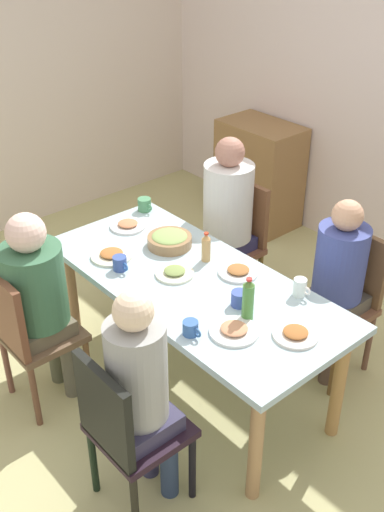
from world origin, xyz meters
TOP-DOWN VIEW (x-y plane):
  - ground_plane at (0.00, 0.00)m, footprint 6.05×6.05m
  - dining_table at (0.00, 0.00)m, footprint 1.84×0.82m
  - chair_0 at (0.46, 0.79)m, footprint 0.40×0.40m
  - person_0 at (0.46, 0.70)m, footprint 0.30×0.30m
  - chair_1 at (0.46, -0.79)m, footprint 0.40×0.40m
  - person_1 at (0.46, -0.70)m, footprint 0.30×0.30m
  - chair_2 at (-0.46, 0.79)m, footprint 0.40×0.40m
  - person_2 at (-0.46, 0.70)m, footprint 0.33×0.33m
  - chair_3 at (-0.46, -0.79)m, footprint 0.40×0.40m
  - person_3 at (-0.46, -0.70)m, footprint 0.34×0.34m
  - plate_0 at (0.12, 0.23)m, footprint 0.22×0.22m
  - plate_1 at (0.70, 0.05)m, footprint 0.22×0.22m
  - plate_2 at (-0.49, -0.20)m, footprint 0.24×0.24m
  - plate_3 at (-0.10, -0.04)m, footprint 0.22×0.22m
  - plate_4 at (0.49, -0.15)m, footprint 0.24×0.24m
  - plate_5 at (-0.72, 0.09)m, footprint 0.23×0.23m
  - bowl_0 at (-0.37, 0.14)m, footprint 0.27×0.27m
  - cup_0 at (0.34, 0.03)m, footprint 0.12×0.09m
  - cup_1 at (-0.84, 0.31)m, footprint 0.12×0.09m
  - cup_2 at (-0.34, -0.24)m, footprint 0.12×0.08m
  - cup_3 at (0.36, -0.32)m, footprint 0.11×0.08m
  - cup_4 at (0.49, 0.33)m, footprint 0.11×0.07m
  - bottle_0 at (-0.10, 0.19)m, footprint 0.05×0.05m
  - bottle_1 at (0.45, -0.02)m, footprint 0.06×0.06m
  - side_cabinet at (-1.20, 1.81)m, footprint 0.70×0.44m

SIDE VIEW (x-z plane):
  - ground_plane at x=0.00m, z-range 0.00..0.00m
  - side_cabinet at x=-1.20m, z-range 0.00..0.90m
  - chair_0 at x=0.46m, z-range 0.06..0.96m
  - chair_1 at x=0.46m, z-range 0.06..0.96m
  - chair_2 at x=-0.46m, z-range 0.06..0.96m
  - chair_3 at x=-0.46m, z-range 0.06..0.96m
  - dining_table at x=0.00m, z-range 0.28..1.02m
  - person_0 at x=0.46m, z-range 0.11..1.27m
  - person_1 at x=0.46m, z-range 0.10..1.31m
  - person_3 at x=-0.46m, z-range 0.13..1.33m
  - plate_0 at x=0.12m, z-range 0.73..0.77m
  - plate_3 at x=-0.10m, z-range 0.73..0.77m
  - plate_4 at x=0.49m, z-range 0.73..0.77m
  - plate_2 at x=-0.49m, z-range 0.73..0.77m
  - plate_5 at x=-0.72m, z-range 0.73..0.77m
  - plate_1 at x=0.70m, z-range 0.73..0.77m
  - person_2 at x=-0.46m, z-range 0.13..1.38m
  - cup_3 at x=0.36m, z-range 0.74..0.81m
  - cup_0 at x=0.34m, z-range 0.74..0.82m
  - cup_2 at x=-0.34m, z-range 0.74..0.82m
  - bowl_0 at x=-0.37m, z-range 0.74..0.82m
  - cup_1 at x=-0.84m, z-range 0.74..0.82m
  - cup_4 at x=0.49m, z-range 0.74..0.84m
  - bottle_0 at x=-0.10m, z-range 0.73..0.91m
  - bottle_1 at x=0.45m, z-range 0.73..0.97m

